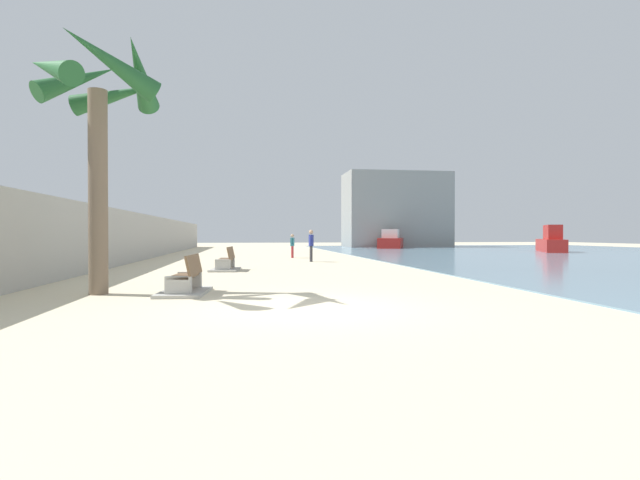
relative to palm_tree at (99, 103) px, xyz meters
name	(u,v)px	position (x,y,z in m)	size (l,w,h in m)	color
ground_plane	(269,261)	(4.81, 14.97, -4.74)	(120.00, 120.00, 0.00)	beige
seawall	(130,237)	(-2.69, 14.97, -3.41)	(0.80, 64.00, 2.67)	#ADAAA3
palm_tree	(99,103)	(0.00, 0.00, 0.00)	(3.47, 3.50, 6.29)	#7A6651
bench_near	(186,284)	(2.08, -0.21, -4.51)	(1.26, 2.18, 0.98)	#ADAAA3
bench_far	(226,265)	(2.74, 7.67, -4.51)	(1.28, 2.19, 0.98)	#ADAAA3
person_walking	(311,243)	(7.04, 13.49, -3.73)	(0.24, 0.52, 1.73)	#333338
person_standing	(292,244)	(6.43, 17.98, -3.88)	(0.29, 0.50, 1.51)	#B22D33
boat_far_left	(391,241)	(19.09, 38.50, -3.96)	(5.01, 8.19, 2.00)	red
boat_far_right	(551,242)	(28.69, 24.66, -3.90)	(4.34, 6.86, 2.22)	red
harbor_building	(396,210)	(21.00, 42.97, -0.40)	(12.00, 6.00, 8.69)	gray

